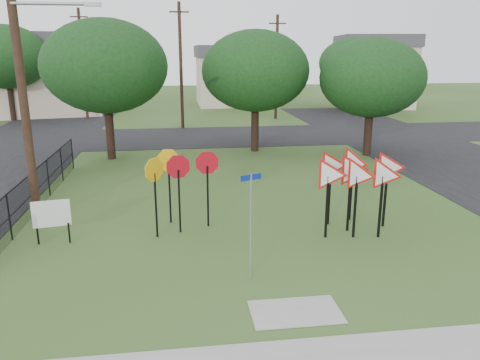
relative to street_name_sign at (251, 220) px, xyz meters
name	(u,v)px	position (x,y,z in m)	size (l,w,h in m)	color
ground	(274,265)	(0.74, 0.66, -1.59)	(140.00, 140.00, 0.00)	#30511E
street_right	(464,165)	(12.74, 10.66, -1.58)	(8.00, 50.00, 0.02)	black
street_far	(214,136)	(0.74, 20.66, -1.58)	(60.00, 8.00, 0.02)	black
curb_pad	(296,312)	(0.74, -1.74, -1.58)	(2.00, 1.20, 0.02)	gray
street_name_sign	(251,220)	(0.00, 0.00, 0.00)	(0.54, 0.23, 2.75)	#979A9F
stop_sign_cluster	(178,173)	(-1.75, 3.71, 0.29)	(2.32, 1.64, 2.55)	black
yield_sign_cluster	(356,174)	(3.80, 2.87, 0.30)	(3.28, 2.48, 2.59)	black
info_board	(51,215)	(-5.51, 3.03, -0.69)	(1.08, 0.22, 1.36)	black
utility_pole_main	(21,64)	(-6.49, 5.16, 3.62)	(3.55, 0.33, 10.00)	#3A261B
far_pole_a	(181,66)	(-1.26, 24.66, 3.01)	(1.40, 0.24, 9.00)	#3A261B
far_pole_b	(277,67)	(6.74, 28.66, 2.76)	(1.40, 0.24, 8.50)	#3A261B
far_pole_c	(83,64)	(-9.26, 30.66, 3.01)	(1.40, 0.24, 9.00)	#3A261B
fence_run	(40,185)	(-6.86, 6.91, -0.81)	(0.05, 11.55, 1.50)	black
house_left	(46,74)	(-13.26, 34.66, 2.06)	(10.58, 8.88, 7.20)	beige
house_mid	(235,75)	(4.74, 40.66, 1.56)	(8.40, 8.40, 6.20)	beige
house_right	(374,71)	(18.74, 36.66, 2.06)	(8.30, 8.30, 7.20)	beige
tree_near_left	(105,66)	(-5.26, 14.66, 3.26)	(6.40, 6.40, 7.27)	black
tree_near_mid	(255,71)	(2.74, 15.66, 2.95)	(6.00, 6.00, 6.80)	black
tree_near_right	(372,78)	(8.74, 13.66, 2.63)	(5.60, 5.60, 6.33)	black
tree_far_left	(6,57)	(-15.26, 30.66, 3.58)	(6.80, 6.80, 7.73)	black
tree_far_right	(351,63)	(14.74, 32.66, 2.95)	(6.00, 6.00, 6.80)	black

